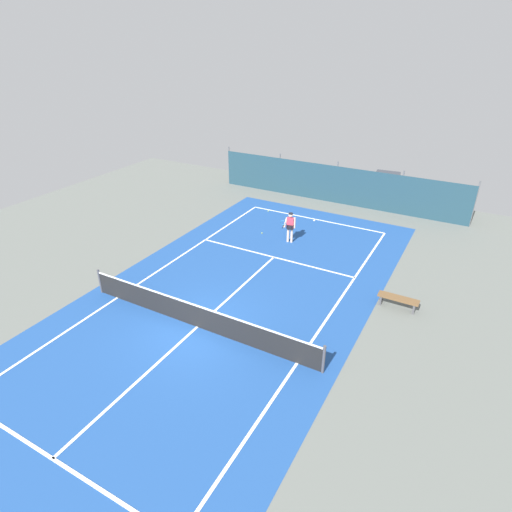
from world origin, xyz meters
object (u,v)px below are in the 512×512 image
object	(u,v)px
courtside_bench	(398,300)
tennis_ball_near_player	(262,233)
tennis_net	(197,316)
tennis_ball_midcourt	(268,211)
parked_car	(385,187)
tennis_player	(290,225)

from	to	relation	value
courtside_bench	tennis_ball_near_player	bearing A→B (deg)	155.91
tennis_ball_near_player	courtside_bench	world-z (taller)	courtside_bench
tennis_net	tennis_ball_midcourt	size ratio (longest dim) A/B	153.33
parked_car	tennis_ball_midcourt	bearing A→B (deg)	-139.96
tennis_ball_near_player	tennis_ball_midcourt	distance (m)	3.30
tennis_ball_near_player	parked_car	distance (m)	9.95
tennis_ball_near_player	courtside_bench	distance (m)	8.93
tennis_player	tennis_ball_near_player	bearing A→B (deg)	-17.12
tennis_net	parked_car	bearing A→B (deg)	81.31
tennis_player	courtside_bench	xyz separation A→B (m)	(6.37, -3.42, -0.59)
parked_car	courtside_bench	xyz separation A→B (m)	(3.65, -12.48, -0.46)
tennis_net	tennis_player	world-z (taller)	tennis_player
tennis_net	tennis_player	xyz separation A→B (m)	(-0.06, 8.35, 0.45)
tennis_net	tennis_ball_near_player	world-z (taller)	tennis_net
tennis_net	courtside_bench	distance (m)	8.01
tennis_ball_near_player	parked_car	world-z (taller)	parked_car
parked_car	tennis_ball_near_player	bearing A→B (deg)	-122.22
tennis_ball_near_player	parked_car	xyz separation A→B (m)	(4.50, 8.83, 0.81)
tennis_player	courtside_bench	world-z (taller)	tennis_player
tennis_net	courtside_bench	world-z (taller)	tennis_net
tennis_ball_near_player	tennis_ball_midcourt	bearing A→B (deg)	111.36
tennis_net	parked_car	xyz separation A→B (m)	(2.66, 17.41, 0.33)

